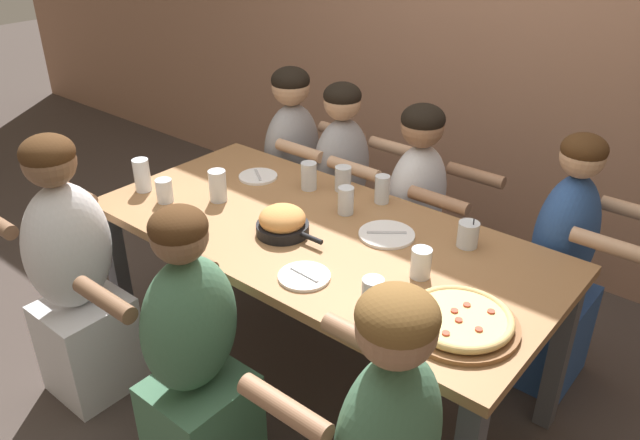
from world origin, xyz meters
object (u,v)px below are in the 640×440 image
drinking_glass_f (421,265)px  diner_far_center (415,226)px  drinking_glass_a (343,179)px  drinking_glass_d (218,188)px  drinking_glass_b (309,178)px  diner_near_center (195,367)px  diner_far_left (293,179)px  cocktail_glass_blue (468,235)px  empty_plate_a (258,176)px  drinking_glass_g (165,191)px  drinking_glass_i (382,191)px  empty_plate_c (387,234)px  pizza_board_main (459,320)px  diner_far_midleft (341,199)px  empty_plate_b (304,276)px  drinking_glass_e (372,301)px  diner_near_left (76,282)px  drinking_glass_h (346,202)px  diner_far_right (558,277)px  drinking_glass_c (142,175)px  skillet_bowl (283,222)px

drinking_glass_f → diner_far_center: 0.87m
drinking_glass_a → drinking_glass_d: size_ratio=0.80×
drinking_glass_b → drinking_glass_f: size_ratio=1.14×
drinking_glass_b → diner_near_center: (0.28, -0.94, -0.31)m
diner_far_left → cocktail_glass_blue: bearing=72.3°
empty_plate_a → drinking_glass_g: 0.46m
drinking_glass_g → diner_near_center: (0.68, -0.45, -0.30)m
drinking_glass_i → empty_plate_c: bearing=-51.5°
pizza_board_main → diner_far_midleft: size_ratio=0.33×
empty_plate_b → drinking_glass_g: bearing=175.5°
empty_plate_a → drinking_glass_e: 1.17m
diner_far_center → diner_far_left: bearing=-90.0°
diner_far_center → pizza_board_main: bearing=38.0°
drinking_glass_f → diner_near_left: 1.41m
drinking_glass_e → cocktail_glass_blue: bearing=87.8°
drinking_glass_i → diner_far_center: bearing=89.3°
cocktail_glass_blue → diner_far_left: (-1.26, 0.40, -0.27)m
pizza_board_main → drinking_glass_d: drinking_glass_d is taller
empty_plate_c → drinking_glass_h: 0.25m
diner_far_right → diner_far_midleft: diner_far_right is taller
drinking_glass_h → diner_far_right: 0.96m
drinking_glass_c → diner_far_right: diner_far_right is taller
drinking_glass_f → drinking_glass_h: 0.54m
pizza_board_main → diner_far_midleft: bearing=142.7°
drinking_glass_a → drinking_glass_b: bearing=-145.5°
empty_plate_c → drinking_glass_d: drinking_glass_d is taller
empty_plate_a → diner_far_right: (1.30, 0.46, -0.25)m
diner_near_left → diner_far_midleft: diner_near_left is taller
drinking_glass_b → diner_near_left: 1.08m
empty_plate_a → drinking_glass_f: drinking_glass_f is taller
cocktail_glass_blue → diner_far_midleft: size_ratio=0.11×
diner_far_midleft → diner_far_center: size_ratio=1.01×
skillet_bowl → drinking_glass_d: (-0.42, 0.04, 0.01)m
drinking_glass_e → diner_far_center: size_ratio=0.13×
cocktail_glass_blue → drinking_glass_b: bearing=180.0°
diner_near_left → empty_plate_a: bearing=-12.6°
drinking_glass_i → empty_plate_b: bearing=-79.1°
cocktail_glass_blue → pizza_board_main: bearing=-64.9°
empty_plate_a → diner_far_left: 0.56m
empty_plate_b → drinking_glass_h: bearing=111.1°
drinking_glass_a → pizza_board_main: bearing=-31.9°
drinking_glass_b → diner_far_right: diner_far_right is taller
skillet_bowl → diner_far_midleft: (-0.31, 0.78, -0.30)m
drinking_glass_b → drinking_glass_f: bearing=-21.1°
drinking_glass_c → empty_plate_a: bearing=54.7°
diner_far_left → diner_far_center: (0.80, -0.00, -0.02)m
drinking_glass_h → diner_far_left: (-0.73, 0.48, -0.28)m
drinking_glass_h → diner_far_midleft: 0.69m
drinking_glass_a → drinking_glass_h: bearing=-49.4°
diner_far_midleft → diner_far_right: bearing=90.0°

